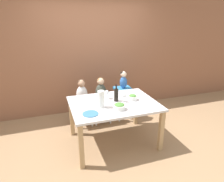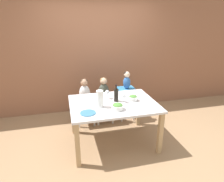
% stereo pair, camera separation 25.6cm
% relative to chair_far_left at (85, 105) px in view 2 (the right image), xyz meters
% --- Properties ---
extents(ground_plane, '(14.00, 14.00, 0.00)m').
position_rel_chair_far_left_xyz_m(ground_plane, '(0.38, -0.81, -0.40)').
color(ground_plane, '#9E7A56').
extents(wall_back, '(10.00, 0.06, 2.70)m').
position_rel_chair_far_left_xyz_m(wall_back, '(0.38, 0.69, 0.95)').
color(wall_back, '#8E5B42').
rests_on(wall_back, ground_plane).
extents(dining_table, '(1.43, 1.07, 0.76)m').
position_rel_chair_far_left_xyz_m(dining_table, '(0.38, -0.81, 0.26)').
color(dining_table, silver).
rests_on(dining_table, ground_plane).
extents(chair_far_left, '(0.41, 0.42, 0.47)m').
position_rel_chair_far_left_xyz_m(chair_far_left, '(0.00, 0.00, 0.00)').
color(chair_far_left, silver).
rests_on(chair_far_left, ground_plane).
extents(chair_far_center, '(0.41, 0.42, 0.47)m').
position_rel_chair_far_left_xyz_m(chair_far_center, '(0.39, 0.00, 0.00)').
color(chair_far_center, silver).
rests_on(chair_far_center, ground_plane).
extents(chair_right_highchair, '(0.35, 0.36, 0.69)m').
position_rel_chair_far_left_xyz_m(chair_right_highchair, '(0.89, 0.00, 0.15)').
color(chair_right_highchair, silver).
rests_on(chair_right_highchair, ground_plane).
extents(person_child_left, '(0.22, 0.20, 0.49)m').
position_rel_chair_far_left_xyz_m(person_child_left, '(0.00, 0.00, 0.31)').
color(person_child_left, silver).
rests_on(person_child_left, chair_far_left).
extents(person_child_center, '(0.22, 0.20, 0.49)m').
position_rel_chair_far_left_xyz_m(person_child_center, '(0.39, 0.00, 0.31)').
color(person_child_center, '#3D4238').
rests_on(person_child_center, chair_far_center).
extents(person_baby_right, '(0.16, 0.14, 0.37)m').
position_rel_chair_far_left_xyz_m(person_baby_right, '(0.89, 0.00, 0.49)').
color(person_baby_right, '#3366B2').
rests_on(person_baby_right, chair_right_highchair).
extents(wine_bottle, '(0.07, 0.07, 0.29)m').
position_rel_chair_far_left_xyz_m(wine_bottle, '(0.45, -0.76, 0.48)').
color(wine_bottle, black).
rests_on(wine_bottle, dining_table).
extents(paper_towel_roll, '(0.11, 0.11, 0.28)m').
position_rel_chair_far_left_xyz_m(paper_towel_roll, '(0.14, -0.92, 0.50)').
color(paper_towel_roll, white).
rests_on(paper_towel_roll, dining_table).
extents(wine_glass_near, '(0.07, 0.07, 0.16)m').
position_rel_chair_far_left_xyz_m(wine_glass_near, '(0.55, -0.85, 0.47)').
color(wine_glass_near, white).
rests_on(wine_glass_near, dining_table).
extents(wine_glass_far, '(0.07, 0.07, 0.16)m').
position_rel_chair_far_left_xyz_m(wine_glass_far, '(0.33, -0.61, 0.47)').
color(wine_glass_far, white).
rests_on(wine_glass_far, dining_table).
extents(salad_bowl_large, '(0.19, 0.19, 0.10)m').
position_rel_chair_far_left_xyz_m(salad_bowl_large, '(0.39, -1.09, 0.41)').
color(salad_bowl_large, white).
rests_on(salad_bowl_large, dining_table).
extents(salad_bowl_small, '(0.15, 0.15, 0.10)m').
position_rel_chair_far_left_xyz_m(salad_bowl_small, '(0.73, -0.81, 0.41)').
color(salad_bowl_small, white).
rests_on(salad_bowl_small, dining_table).
extents(dinner_plate_front_left, '(0.23, 0.23, 0.01)m').
position_rel_chair_far_left_xyz_m(dinner_plate_front_left, '(-0.08, -1.11, 0.37)').
color(dinner_plate_front_left, teal).
rests_on(dinner_plate_front_left, dining_table).
extents(dinner_plate_back_left, '(0.23, 0.23, 0.01)m').
position_rel_chair_far_left_xyz_m(dinner_plate_back_left, '(-0.01, -0.47, 0.37)').
color(dinner_plate_back_left, silver).
rests_on(dinner_plate_back_left, dining_table).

